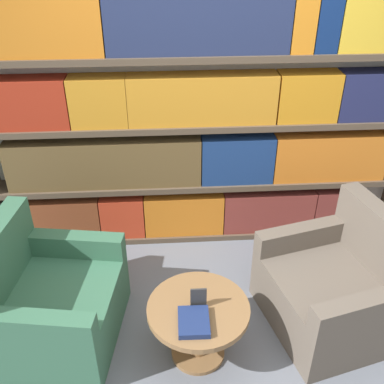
% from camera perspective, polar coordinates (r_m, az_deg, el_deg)
% --- Properties ---
extents(ground_plane, '(14.00, 14.00, 0.00)m').
position_cam_1_polar(ground_plane, '(3.15, 3.42, -21.47)').
color(ground_plane, slate).
extents(bookshelf, '(3.53, 0.30, 2.17)m').
position_cam_1_polar(bookshelf, '(3.65, 0.79, 8.52)').
color(bookshelf, silver).
rests_on(bookshelf, ground_plane).
extents(armchair_left, '(0.93, 0.98, 0.85)m').
position_cam_1_polar(armchair_left, '(3.25, -17.65, -13.33)').
color(armchair_left, '#336047').
rests_on(armchair_left, ground_plane).
extents(armchair_right, '(0.99, 1.04, 0.85)m').
position_cam_1_polar(armchair_right, '(3.36, 17.82, -11.64)').
color(armchair_right, brown).
rests_on(armchair_right, ground_plane).
extents(coffee_table, '(0.65, 0.65, 0.44)m').
position_cam_1_polar(coffee_table, '(2.98, 0.80, -16.04)').
color(coffee_table, brown).
rests_on(coffee_table, ground_plane).
extents(table_sign, '(0.10, 0.06, 0.15)m').
position_cam_1_polar(table_sign, '(2.84, 0.83, -13.50)').
color(table_sign, black).
rests_on(table_sign, coffee_table).
extents(stray_book, '(0.19, 0.23, 0.04)m').
position_cam_1_polar(stray_book, '(2.78, 0.22, -16.18)').
color(stray_book, navy).
rests_on(stray_book, coffee_table).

